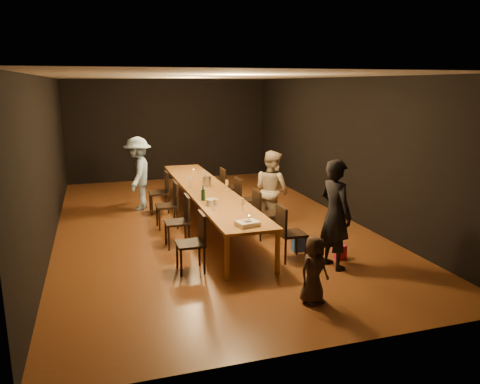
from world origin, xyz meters
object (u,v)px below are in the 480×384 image
object	(u,v)px
woman_tan	(272,190)
champagne_bottle	(203,192)
chair_right_0	(292,233)
woman_birthday	(335,214)
chair_right_1	(266,214)
child	(314,270)
chair_right_2	(247,199)
birthday_cake	(247,224)
ice_bucket	(207,181)
table	(207,191)
man_blue	(138,174)
chair_right_3	(231,188)
chair_left_2	(167,205)
chair_left_0	(190,243)
chair_left_1	(177,222)

from	to	relation	value
woman_tan	champagne_bottle	bearing A→B (deg)	76.35
chair_right_0	woman_birthday	bearing A→B (deg)	45.89
chair_right_1	child	world-z (taller)	chair_right_1
woman_birthday	chair_right_2	bearing A→B (deg)	-2.34
champagne_bottle	birthday_cake	bearing A→B (deg)	-80.68
chair_right_1	woman_birthday	bearing A→B (deg)	16.81
ice_bucket	chair_right_2	bearing A→B (deg)	-23.11
chair_right_2	woman_tan	xyz separation A→B (m)	(0.30, -0.70, 0.33)
chair_right_1	birthday_cake	xyz separation A→B (m)	(-0.87, -1.49, 0.32)
chair_right_1	table	bearing A→B (deg)	-144.69
man_blue	champagne_bottle	xyz separation A→B (m)	(0.94, -2.56, 0.06)
champagne_bottle	table	bearing A→B (deg)	72.09
ice_bucket	child	bearing A→B (deg)	-84.14
child	champagne_bottle	xyz separation A→B (m)	(-0.81, 2.99, 0.44)
chair_right_3	woman_birthday	bearing A→B (deg)	7.13
chair_right_2	birthday_cake	world-z (taller)	chair_right_2
chair_right_1	champagne_bottle	xyz separation A→B (m)	(-1.15, 0.26, 0.44)
chair_right_1	woman_tan	size ratio (longest dim) A/B	0.58
chair_left_2	man_blue	world-z (taller)	man_blue
chair_left_0	birthday_cake	world-z (taller)	chair_left_0
chair_right_1	woman_tan	xyz separation A→B (m)	(0.30, 0.50, 0.33)
man_blue	champagne_bottle	distance (m)	2.73
chair_right_3	child	world-z (taller)	chair_right_3
chair_left_2	chair_right_2	bearing A→B (deg)	-90.00
table	man_blue	distance (m)	2.05
chair_right_1	birthday_cake	distance (m)	1.75
chair_left_1	woman_birthday	bearing A→B (deg)	-127.49
chair_left_1	birthday_cake	world-z (taller)	chair_left_1
ice_bucket	woman_tan	bearing A→B (deg)	-43.59
man_blue	birthday_cake	xyz separation A→B (m)	(1.23, -4.31, -0.06)
woman_tan	woman_birthday	bearing A→B (deg)	162.46
chair_right_1	chair_left_1	bearing A→B (deg)	-90.00
chair_right_3	chair_left_2	size ratio (longest dim) A/B	1.00
table	ice_bucket	distance (m)	0.37
chair_right_2	child	bearing A→B (deg)	-5.02
chair_left_0	woman_tan	xyz separation A→B (m)	(2.00, 1.70, 0.33)
man_blue	child	distance (m)	5.83
child	birthday_cake	world-z (taller)	child
ice_bucket	chair_left_0	bearing A→B (deg)	-108.56
ice_bucket	table	bearing A→B (deg)	-101.51
chair_right_1	champagne_bottle	distance (m)	1.26
table	chair_right_0	world-z (taller)	chair_right_0
birthday_cake	champagne_bottle	bearing A→B (deg)	85.99
child	ice_bucket	bearing A→B (deg)	77.89
chair_right_2	woman_tan	bearing A→B (deg)	23.31
chair_left_1	woman_tan	distance (m)	2.09
chair_right_2	woman_tan	world-z (taller)	woman_tan
chair_right_1	ice_bucket	distance (m)	1.76
child	ice_bucket	distance (m)	4.30
table	chair_left_1	size ratio (longest dim) A/B	6.45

